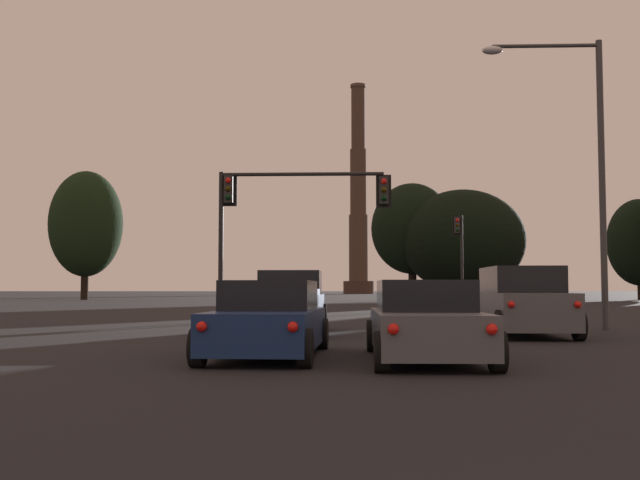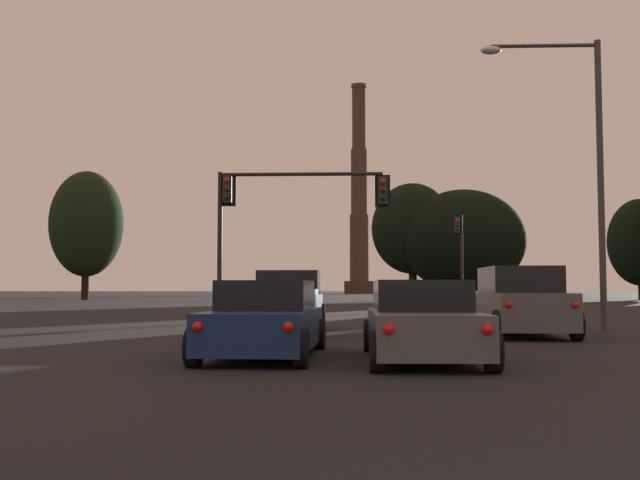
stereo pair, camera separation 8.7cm
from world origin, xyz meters
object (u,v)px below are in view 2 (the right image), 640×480
at_px(sedan_left_lane_second, 265,321).
at_px(sedan_center_lane_second, 422,323).
at_px(traffic_light_far_right, 460,247).
at_px(street_lamp, 581,150).
at_px(traffic_light_overhead_left, 278,206).
at_px(smokestack, 359,211).
at_px(suv_right_lane_front, 520,302).
at_px(pickup_truck_left_lane_front, 285,305).

height_order(sedan_left_lane_second, sedan_center_lane_second, same).
relative_size(sedan_center_lane_second, traffic_light_far_right, 0.78).
height_order(sedan_left_lane_second, street_lamp, street_lamp).
bearing_deg(traffic_light_overhead_left, sedan_left_lane_second, -85.39).
xyz_separation_m(traffic_light_overhead_left, smokestack, (4.76, 137.80, 14.06)).
bearing_deg(smokestack, traffic_light_overhead_left, -91.98).
bearing_deg(suv_right_lane_front, traffic_light_far_right, 85.42).
distance_m(sedan_left_lane_second, smokestack, 153.02).
height_order(sedan_left_lane_second, suv_right_lane_front, suv_right_lane_front).
relative_size(sedan_left_lane_second, smokestack, 0.10).
height_order(sedan_left_lane_second, traffic_light_far_right, traffic_light_far_right).
bearing_deg(traffic_light_far_right, traffic_light_overhead_left, -115.36).
xyz_separation_m(sedan_center_lane_second, street_lamp, (5.92, 9.88, 4.90)).
distance_m(suv_right_lane_front, traffic_light_far_right, 28.84).
bearing_deg(traffic_light_overhead_left, pickup_truck_left_lane_front, -82.73).
height_order(traffic_light_overhead_left, traffic_light_far_right, traffic_light_far_right).
xyz_separation_m(sedan_left_lane_second, suv_right_lane_front, (6.19, 6.43, 0.23)).
bearing_deg(traffic_light_far_right, smokestack, 92.51).
bearing_deg(traffic_light_overhead_left, street_lamp, -26.06).
bearing_deg(sedan_left_lane_second, street_lamp, 48.67).
xyz_separation_m(pickup_truck_left_lane_front, traffic_light_overhead_left, (-0.84, 6.60, 3.62)).
bearing_deg(street_lamp, suv_right_lane_front, -132.42).
distance_m(sedan_left_lane_second, pickup_truck_left_lane_front, 7.54).
xyz_separation_m(traffic_light_overhead_left, street_lamp, (9.93, -4.85, 1.15)).
relative_size(sedan_left_lane_second, sedan_center_lane_second, 1.01).
relative_size(pickup_truck_left_lane_front, sedan_center_lane_second, 1.17).
height_order(traffic_light_far_right, street_lamp, street_lamp).
xyz_separation_m(suv_right_lane_front, street_lamp, (2.60, 2.85, 4.67)).
bearing_deg(sedan_center_lane_second, smokestack, 89.42).
bearing_deg(smokestack, street_lamp, -87.92).
height_order(suv_right_lane_front, traffic_light_overhead_left, traffic_light_overhead_left).
xyz_separation_m(sedan_left_lane_second, smokestack, (3.62, 151.94, 17.81)).
bearing_deg(sedan_left_lane_second, suv_right_lane_front, 48.23).
bearing_deg(traffic_light_far_right, sedan_left_lane_second, -104.04).
relative_size(sedan_left_lane_second, traffic_light_overhead_left, 0.71).
bearing_deg(traffic_light_overhead_left, sedan_center_lane_second, -74.78).
relative_size(suv_right_lane_front, sedan_center_lane_second, 1.04).
height_order(pickup_truck_left_lane_front, sedan_center_lane_second, pickup_truck_left_lane_front).
distance_m(sedan_left_lane_second, traffic_light_far_right, 36.22).
distance_m(traffic_light_overhead_left, smokestack, 138.60).
relative_size(sedan_left_lane_second, suv_right_lane_front, 0.97).
relative_size(traffic_light_overhead_left, street_lamp, 0.74).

